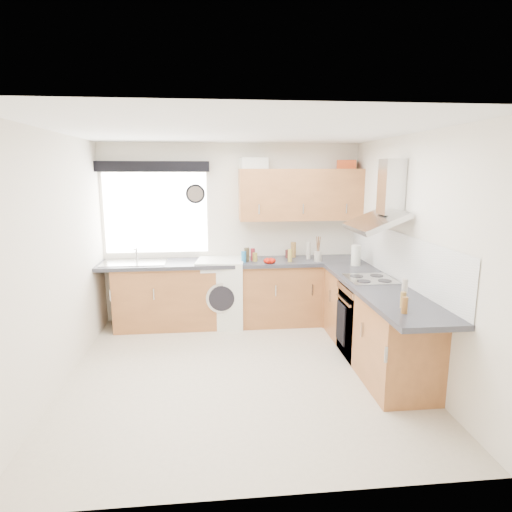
{
  "coord_description": "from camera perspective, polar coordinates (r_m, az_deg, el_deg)",
  "views": [
    {
      "loc": [
        -0.27,
        -4.25,
        2.12
      ],
      "look_at": [
        0.25,
        0.85,
        1.1
      ],
      "focal_mm": 30.0,
      "sensor_mm": 36.0,
      "label": 1
    }
  ],
  "objects": [
    {
      "name": "base_cab_right",
      "position": [
        5.03,
        15.44,
        -8.77
      ],
      "size": [
        0.58,
        2.1,
        0.86
      ],
      "primitive_type": "cube",
      "color": "brown",
      "rests_on": "ground_plane"
    },
    {
      "name": "worktop_back",
      "position": [
        5.88,
        -3.07,
        -0.88
      ],
      "size": [
        3.6,
        0.62,
        0.05
      ],
      "primitive_type": "cube",
      "color": "#292930",
      "rests_on": "base_cab_back"
    },
    {
      "name": "utensil_pot",
      "position": [
        5.88,
        8.25,
        -0.03
      ],
      "size": [
        0.11,
        0.11,
        0.14
      ],
      "primitive_type": "cylinder",
      "rotation": [
        0.0,
        0.0,
        -0.07
      ],
      "color": "gray",
      "rests_on": "worktop_back"
    },
    {
      "name": "tomato_cluster",
      "position": [
        5.72,
        1.83,
        -0.64
      ],
      "size": [
        0.15,
        0.15,
        0.06
      ],
      "primitive_type": null,
      "rotation": [
        0.0,
        0.0,
        0.04
      ],
      "color": "#AD1004",
      "rests_on": "worktop_back"
    },
    {
      "name": "jar_3",
      "position": [
        5.82,
        -0.13,
        -0.14
      ],
      "size": [
        0.07,
        0.07,
        0.12
      ],
      "primitive_type": "cylinder",
      "color": "olive",
      "rests_on": "worktop_back"
    },
    {
      "name": "jar_0",
      "position": [
        6.0,
        7.01,
        0.73
      ],
      "size": [
        0.06,
        0.06,
        0.24
      ],
      "primitive_type": "cylinder",
      "color": "#A3988B",
      "rests_on": "worktop_back"
    },
    {
      "name": "window",
      "position": [
        6.11,
        -13.2,
        5.61
      ],
      "size": [
        1.4,
        0.02,
        1.1
      ],
      "primitive_type": "cube",
      "color": "silver",
      "rests_on": "wall_back"
    },
    {
      "name": "splashback",
      "position": [
        5.08,
        18.22,
        0.03
      ],
      "size": [
        0.01,
        3.0,
        0.54
      ],
      "primitive_type": "cube",
      "color": "white",
      "rests_on": "wall_right"
    },
    {
      "name": "bottle_0",
      "position": [
        4.07,
        19.03,
        -5.56
      ],
      "size": [
        0.05,
        0.05,
        0.15
      ],
      "primitive_type": "cylinder",
      "color": "olive",
      "rests_on": "worktop_right"
    },
    {
      "name": "jar_5",
      "position": [
        6.11,
        5.0,
        0.84
      ],
      "size": [
        0.07,
        0.07,
        0.22
      ],
      "primitive_type": "cylinder",
      "color": "olive",
      "rests_on": "worktop_back"
    },
    {
      "name": "storage_box",
      "position": [
        6.21,
        11.96,
        11.85
      ],
      "size": [
        0.31,
        0.28,
        0.12
      ],
      "primitive_type": "cube",
      "rotation": [
        0.0,
        0.0,
        -0.27
      ],
      "color": "#C2461A",
      "rests_on": "upper_cabinets"
    },
    {
      "name": "sink",
      "position": [
        5.96,
        -15.95,
        -0.5
      ],
      "size": [
        0.84,
        0.46,
        0.1
      ],
      "primitive_type": null,
      "color": "#B2B2B2",
      "rests_on": "worktop_back"
    },
    {
      "name": "wall_left",
      "position": [
        4.6,
        -25.15,
        -0.72
      ],
      "size": [
        0.02,
        3.6,
        2.5
      ],
      "primitive_type": "cube",
      "color": "silver",
      "rests_on": "ground_plane"
    },
    {
      "name": "bottle_2",
      "position": [
        4.3,
        19.19,
        -4.26
      ],
      "size": [
        0.05,
        0.05,
        0.21
      ],
      "primitive_type": "cylinder",
      "color": "#B0A596",
      "rests_on": "worktop_right"
    },
    {
      "name": "hob_plate",
      "position": [
        5.02,
        15.01,
        -2.98
      ],
      "size": [
        0.52,
        0.52,
        0.01
      ],
      "primitive_type": "cube",
      "color": "#B2B2B2",
      "rests_on": "worktop_right"
    },
    {
      "name": "jar_4",
      "position": [
        5.76,
        -1.66,
        -0.11
      ],
      "size": [
        0.07,
        0.07,
        0.15
      ],
      "primitive_type": "cylinder",
      "color": "#1D608D",
      "rests_on": "worktop_back"
    },
    {
      "name": "jar_6",
      "position": [
        5.88,
        -0.43,
        0.21
      ],
      "size": [
        0.06,
        0.06,
        0.17
      ],
      "primitive_type": "cylinder",
      "color": "maroon",
      "rests_on": "worktop_back"
    },
    {
      "name": "wall_clock",
      "position": [
        6.02,
        -8.09,
        8.2
      ],
      "size": [
        0.27,
        0.04,
        0.27
      ],
      "primitive_type": "cylinder",
      "rotation": [
        1.57,
        0.0,
        0.0
      ],
      "color": "black",
      "rests_on": "wall_back"
    },
    {
      "name": "extractor_hood",
      "position": [
        4.93,
        16.61,
        6.73
      ],
      "size": [
        0.52,
        0.78,
        0.66
      ],
      "primitive_type": null,
      "color": "#B2B2B2",
      "rests_on": "wall_right"
    },
    {
      "name": "wall_front",
      "position": [
        2.61,
        0.44,
        -8.17
      ],
      "size": [
        3.6,
        0.02,
        2.5
      ],
      "primitive_type": "cube",
      "color": "silver",
      "rests_on": "ground_plane"
    },
    {
      "name": "jar_1",
      "position": [
        5.82,
        -1.26,
        0.2
      ],
      "size": [
        0.07,
        0.07,
        0.19
      ],
      "primitive_type": "cylinder",
      "color": "#393120",
      "rests_on": "worktop_back"
    },
    {
      "name": "ground_plane",
      "position": [
        4.75,
        -2.03,
        -15.23
      ],
      "size": [
        3.6,
        3.6,
        0.0
      ],
      "primitive_type": "plane",
      "color": "beige"
    },
    {
      "name": "window_blind",
      "position": [
        6.0,
        -13.58,
        11.53
      ],
      "size": [
        1.5,
        0.18,
        0.14
      ],
      "primitive_type": "cube",
      "color": "black",
      "rests_on": "wall_back"
    },
    {
      "name": "jar_2",
      "position": [
        5.81,
        4.55,
        0.07
      ],
      "size": [
        0.06,
        0.06,
        0.17
      ],
      "primitive_type": "cylinder",
      "color": "#A38E38",
      "rests_on": "worktop_back"
    },
    {
      "name": "base_cab_back",
      "position": [
        6.0,
        -3.98,
        -5.13
      ],
      "size": [
        3.0,
        0.58,
        0.86
      ],
      "primitive_type": "cube",
      "color": "brown",
      "rests_on": "ground_plane"
    },
    {
      "name": "kitchen_roll",
      "position": [
        5.71,
        13.18,
        0.1
      ],
      "size": [
        0.14,
        0.14,
        0.27
      ],
      "primitive_type": "cylinder",
      "rotation": [
        0.0,
        0.0,
        0.19
      ],
      "color": "silver",
      "rests_on": "worktop_right"
    },
    {
      "name": "oven",
      "position": [
        5.16,
        14.73,
        -8.28
      ],
      "size": [
        0.56,
        0.58,
        0.85
      ],
      "primitive_type": "cube",
      "color": "black",
      "rests_on": "ground_plane"
    },
    {
      "name": "worktop_right",
      "position": [
        4.76,
        16.26,
        -4.22
      ],
      "size": [
        0.62,
        2.42,
        0.05
      ],
      "primitive_type": "cube",
      "color": "#292930",
      "rests_on": "base_cab_right"
    },
    {
      "name": "upper_cabinets",
      "position": [
        6.0,
        5.97,
        8.14
      ],
      "size": [
        1.7,
        0.35,
        0.7
      ],
      "primitive_type": "cube",
      "color": "brown",
      "rests_on": "wall_back"
    },
    {
      "name": "wall_back",
      "position": [
        6.11,
        -3.24,
        3.06
      ],
      "size": [
        3.6,
        0.02,
        2.5
      ],
      "primitive_type": "cube",
      "color": "silver",
      "rests_on": "ground_plane"
    },
    {
      "name": "washing_machine",
      "position": [
        6.0,
        -4.68,
        -4.8
      ],
      "size": [
        0.7,
        0.68,
        0.93
      ],
      "primitive_type": "cube",
      "rotation": [
        0.0,
        0.0,
        -0.12
      ],
      "color": "silver",
      "rests_on": "ground_plane"
    },
    {
      "name": "bottle_1",
      "position": [
        3.93,
        19.2,
        -6.21
      ],
      "size": [
        0.05,
        0.05,
        0.14
      ],
      "primitive_type": "cylinder",
      "color": "brown",
      "rests_on": "worktop_right"
    },
    {
      "name": "wall_right",
      "position": [
        4.8,
        19.82,
        0.16
      ],
      "size": [
        0.02,
        3.6,
        2.5
      ],
      "primitive_type": "cube",
      "color": "silver",
      "rests_on": "ground_plane"
    },
    {
      "name": "casserole",
      "position": [
        5.99,
        -0.38,
        12.26
      ],
      "size": [
        0.4,
        0.31,
        0.15
      ],
      "primitive_type": "cube",
      "rotation": [
        0.0,
        0.0,
        0.15
      ],
      "color": "silver",
      "rests_on": "upper_cabinets"
    },
    {
      "name": "jar_7",
      "position": [
        6.07,
        4.19,
        0.3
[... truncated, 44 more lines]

